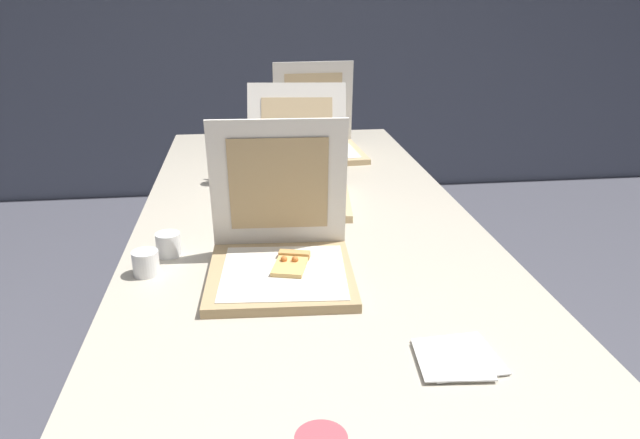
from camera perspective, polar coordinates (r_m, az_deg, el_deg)
The scene contains 8 objects.
table at distance 1.76m, azimuth -1.32°, elevation -1.13°, with size 0.98×2.26×0.72m.
pizza_box_front at distance 1.39m, azimuth -3.79°, elevation -3.30°, with size 0.35×0.35×0.35m.
pizza_box_middle at distance 1.89m, azimuth -2.33°, elevation 3.41°, with size 0.38×0.49×0.33m.
pizza_box_back at distance 2.42m, azimuth -0.16°, elevation 7.52°, with size 0.35×0.36×0.35m.
cup_white_near_left at distance 1.45m, azimuth -16.38°, elevation -4.02°, with size 0.06×0.06×0.06m, color white.
cup_white_far at distance 2.08m, azimuth -9.80°, elevation 4.21°, with size 0.06×0.06×0.06m, color white.
cup_white_near_center at distance 1.54m, azimuth -14.35°, elevation -2.32°, with size 0.06×0.06×0.06m, color white.
napkin_pile at distance 1.13m, azimuth 12.96°, elevation -12.82°, with size 0.16×0.16×0.01m.
Camera 1 is at (-0.16, -1.00, 1.35)m, focal length 33.33 mm.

